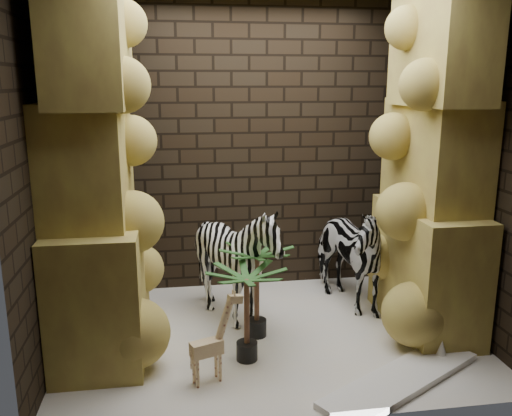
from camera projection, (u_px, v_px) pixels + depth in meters
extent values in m
plane|color=#F1E3CE|center=(270.00, 335.00, 4.70)|extent=(3.50, 3.50, 0.00)
plane|color=black|center=(249.00, 148.00, 5.55)|extent=(3.50, 0.00, 3.50)
plane|color=black|center=(309.00, 199.00, 3.15)|extent=(3.50, 0.00, 3.50)
plane|color=black|center=(46.00, 172.00, 4.09)|extent=(0.00, 3.00, 3.00)
plane|color=black|center=(470.00, 161.00, 4.61)|extent=(0.00, 3.00, 3.00)
imported|color=white|center=(344.00, 244.00, 5.19)|extent=(0.85, 1.18, 1.26)
imported|color=white|center=(237.00, 268.00, 4.82)|extent=(1.23, 1.38, 1.06)
cube|color=white|center=(402.00, 379.00, 3.95)|extent=(1.46, 1.06, 0.05)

